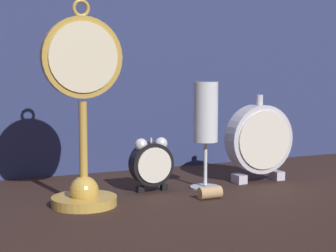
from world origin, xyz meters
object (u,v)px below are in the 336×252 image
mantel_clock_silver (259,140)px  champagne_flute (206,120)px  alarm_clock_twin_bell (151,162)px  wine_cork (211,193)px  pocket_watch_on_stand (83,122)px

mantel_clock_silver → champagne_flute: bearing=-175.3°
alarm_clock_twin_bell → wine_cork: (0.07, -0.10, -0.05)m
mantel_clock_silver → alarm_clock_twin_bell: bearing=179.0°
alarm_clock_twin_bell → champagne_flute: champagne_flute is taller
wine_cork → alarm_clock_twin_bell: bearing=125.7°
mantel_clock_silver → wine_cork: mantel_clock_silver is taller
pocket_watch_on_stand → mantel_clock_silver: pocket_watch_on_stand is taller
pocket_watch_on_stand → mantel_clock_silver: bearing=7.5°
alarm_clock_twin_bell → champagne_flute: bearing=-7.8°
pocket_watch_on_stand → alarm_clock_twin_bell: size_ratio=3.37×
pocket_watch_on_stand → alarm_clock_twin_bell: (0.15, 0.05, -0.09)m
pocket_watch_on_stand → champagne_flute: pocket_watch_on_stand is taller
mantel_clock_silver → wine_cork: 0.21m
wine_cork → pocket_watch_on_stand: bearing=168.0°
champagne_flute → wine_cork: 0.15m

